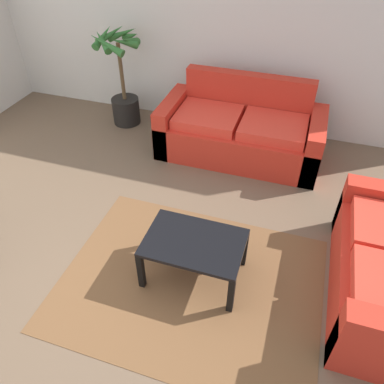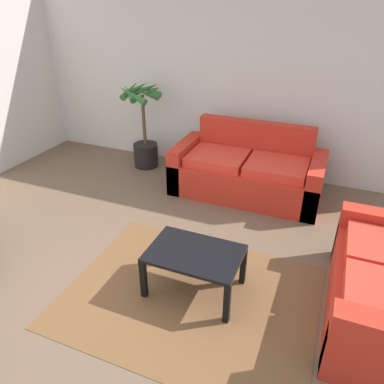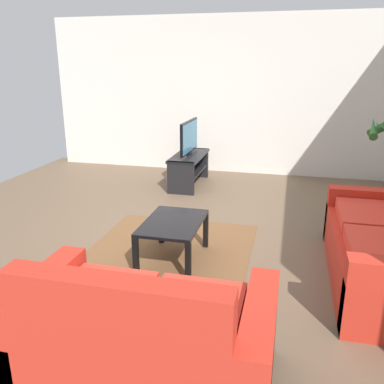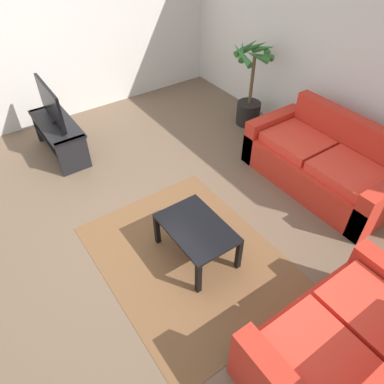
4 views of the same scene
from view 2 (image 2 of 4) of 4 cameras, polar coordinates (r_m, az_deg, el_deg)
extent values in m
plane|color=brown|center=(3.53, -11.88, -14.77)|extent=(6.60, 6.60, 0.00)
cube|color=silver|center=(5.40, 4.86, 17.40)|extent=(6.00, 0.06, 2.70)
cube|color=red|center=(4.92, 8.46, 1.96)|extent=(1.93, 0.90, 0.42)
cube|color=red|center=(5.07, 9.90, 8.24)|extent=(1.57, 0.16, 0.48)
cube|color=red|center=(5.12, -0.95, 4.65)|extent=(0.18, 0.90, 0.62)
cube|color=red|center=(4.77, 18.70, 1.17)|extent=(0.18, 0.90, 0.62)
cube|color=red|center=(4.85, 4.05, 5.37)|extent=(0.74, 0.66, 0.12)
cube|color=red|center=(4.69, 13.15, 3.82)|extent=(0.74, 0.66, 0.12)
cube|color=black|center=(3.20, 0.41, -9.59)|extent=(0.81, 0.55, 0.03)
cube|color=black|center=(3.30, -7.60, -13.33)|extent=(0.05, 0.05, 0.39)
cube|color=black|center=(3.08, 5.47, -16.99)|extent=(0.05, 0.05, 0.39)
cube|color=black|center=(3.64, -3.75, -8.53)|extent=(0.05, 0.05, 0.39)
cube|color=black|center=(3.44, 8.03, -11.38)|extent=(0.05, 0.05, 0.39)
cube|color=brown|center=(3.40, -0.27, -15.91)|extent=(2.20, 1.70, 0.01)
cylinder|color=black|center=(5.75, -7.21, 5.79)|extent=(0.37, 0.37, 0.36)
cylinder|color=brown|center=(5.56, -7.56, 11.07)|extent=(0.05, 0.05, 0.75)
cone|color=#2E682C|center=(5.36, -6.23, 15.19)|extent=(0.13, 0.38, 0.22)
cone|color=#2E682C|center=(5.53, -5.94, 15.62)|extent=(0.37, 0.32, 0.23)
cone|color=#2E682C|center=(5.63, -7.10, 15.80)|extent=(0.42, 0.16, 0.24)
cone|color=#2E682C|center=(5.63, -8.70, 15.70)|extent=(0.33, 0.39, 0.24)
cone|color=#2E682C|center=(5.57, -9.70, 15.48)|extent=(0.13, 0.43, 0.24)
cone|color=#2E682C|center=(5.40, -9.82, 15.05)|extent=(0.36, 0.33, 0.23)
cone|color=#2E682C|center=(5.27, -9.36, 14.77)|extent=(0.48, 0.15, 0.26)
cone|color=#2E682C|center=(5.30, -6.99, 15.00)|extent=(0.29, 0.36, 0.22)
camera|label=1|loc=(0.56, -29.73, 58.23)|focal=35.09mm
camera|label=3|loc=(4.33, 60.32, 7.99)|focal=38.07mm
camera|label=4|loc=(1.53, 86.94, 31.59)|focal=33.46mm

